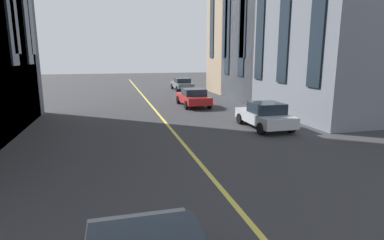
{
  "coord_description": "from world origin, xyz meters",
  "views": [
    {
      "loc": [
        6.67,
        2.93,
        3.76
      ],
      "look_at": [
        17.7,
        0.06,
        1.42
      ],
      "focal_mm": 28.84,
      "sensor_mm": 36.0,
      "label": 1
    }
  ],
  "objects": [
    {
      "name": "lane_centre_line",
      "position": [
        20.0,
        0.0,
        0.0
      ],
      "size": [
        80.0,
        0.16,
        0.01
      ],
      "color": "#D8C64C",
      "rests_on": "ground_plane"
    },
    {
      "name": "car_red_parked_a",
      "position": [
        29.58,
        -3.13,
        0.7
      ],
      "size": [
        4.4,
        1.95,
        1.37
      ],
      "color": "#B21E1E",
      "rests_on": "ground_plane"
    },
    {
      "name": "car_grey_oncoming",
      "position": [
        41.26,
        -4.9,
        0.7
      ],
      "size": [
        4.4,
        1.95,
        1.37
      ],
      "color": "slate",
      "rests_on": "ground_plane"
    },
    {
      "name": "building_right_far",
      "position": [
        27.37,
        -12.85,
        7.73
      ],
      "size": [
        16.04,
        10.83,
        15.45
      ],
      "color": "slate",
      "rests_on": "ground_plane"
    },
    {
      "name": "car_silver_parked_b",
      "position": [
        21.3,
        -4.9,
        0.7
      ],
      "size": [
        3.9,
        1.89,
        1.4
      ],
      "color": "#B7BABF",
      "rests_on": "ground_plane"
    }
  ]
}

